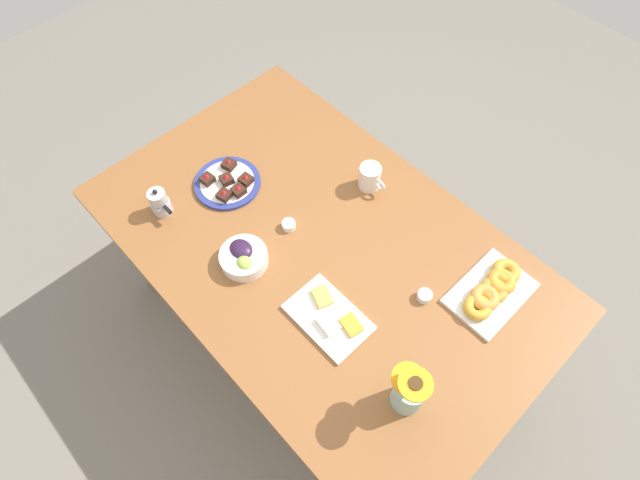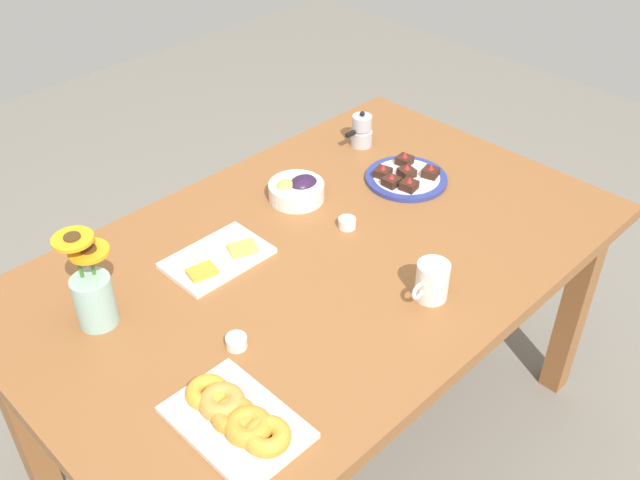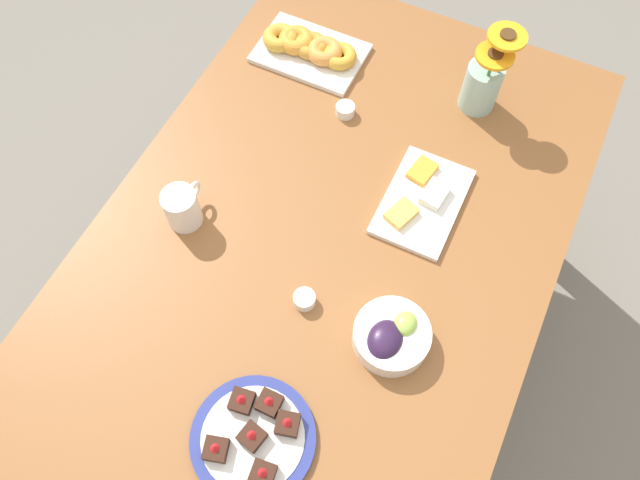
% 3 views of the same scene
% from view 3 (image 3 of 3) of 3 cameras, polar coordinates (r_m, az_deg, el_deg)
% --- Properties ---
extents(ground_plane, '(6.00, 6.00, 0.00)m').
position_cam_3_polar(ground_plane, '(2.08, 0.00, -9.95)').
color(ground_plane, slate).
extents(dining_table, '(1.60, 1.00, 0.74)m').
position_cam_3_polar(dining_table, '(1.47, 0.00, -2.25)').
color(dining_table, brown).
rests_on(dining_table, ground_plane).
extents(coffee_mug, '(0.11, 0.08, 0.10)m').
position_cam_3_polar(coffee_mug, '(1.42, -12.49, 2.94)').
color(coffee_mug, white).
rests_on(coffee_mug, dining_table).
extents(grape_bowl, '(0.16, 0.16, 0.07)m').
position_cam_3_polar(grape_bowl, '(1.29, 6.52, -8.73)').
color(grape_bowl, white).
rests_on(grape_bowl, dining_table).
extents(cheese_platter, '(0.26, 0.17, 0.03)m').
position_cam_3_polar(cheese_platter, '(1.46, 9.31, 3.64)').
color(cheese_platter, white).
rests_on(cheese_platter, dining_table).
extents(croissant_platter, '(0.19, 0.28, 0.05)m').
position_cam_3_polar(croissant_platter, '(1.72, -0.98, 17.13)').
color(croissant_platter, white).
rests_on(croissant_platter, dining_table).
extents(jam_cup_honey, '(0.05, 0.05, 0.03)m').
position_cam_3_polar(jam_cup_honey, '(1.33, -1.44, -5.43)').
color(jam_cup_honey, white).
rests_on(jam_cup_honey, dining_table).
extents(jam_cup_berry, '(0.05, 0.05, 0.03)m').
position_cam_3_polar(jam_cup_berry, '(1.59, 2.33, 11.84)').
color(jam_cup_berry, white).
rests_on(jam_cup_berry, dining_table).
extents(dessert_plate, '(0.24, 0.24, 0.05)m').
position_cam_3_polar(dessert_plate, '(1.26, -6.11, -17.47)').
color(dessert_plate, navy).
rests_on(dessert_plate, dining_table).
extents(flower_vase, '(0.11, 0.11, 0.24)m').
position_cam_3_polar(flower_vase, '(1.61, 14.71, 13.80)').
color(flower_vase, '#99C1B7').
rests_on(flower_vase, dining_table).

